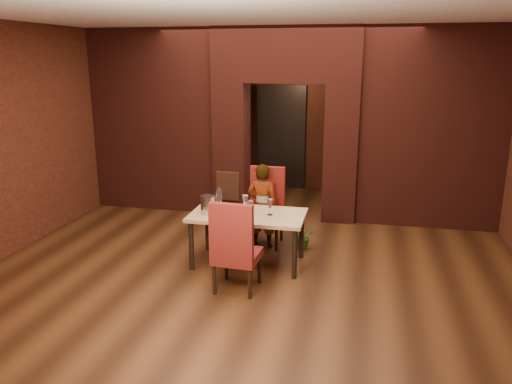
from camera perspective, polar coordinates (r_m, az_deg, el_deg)
floor at (r=7.04m, az=0.55°, el=-7.48°), size 8.00×8.00×0.00m
ceiling at (r=6.51m, az=0.63°, el=19.47°), size 7.00×8.00×0.04m
wall_back at (r=10.50m, az=5.17°, el=9.04°), size 7.00×0.04×3.20m
wall_front at (r=2.93m, az=-16.00°, el=-7.73°), size 7.00×0.04×3.20m
wall_left at (r=8.07m, az=-24.67°, el=5.88°), size 0.04×8.00×3.20m
pillar_left at (r=8.80m, az=-2.78°, el=4.94°), size 0.55×0.55×2.30m
pillar_right at (r=8.51m, az=9.70°, el=4.38°), size 0.55×0.55×2.30m
lintel at (r=8.46m, az=3.52°, el=15.41°), size 2.45×0.55×0.90m
wing_wall_left at (r=9.21m, az=-11.41°, el=7.94°), size 2.28×0.35×3.20m
wing_wall_right at (r=8.49m, az=19.45°, el=6.79°), size 2.28×0.35×3.20m
vent_panel at (r=8.65m, az=-3.25°, el=0.69°), size 0.40×0.03×0.50m
rear_door at (r=10.57m, az=2.90°, el=6.11°), size 0.90×0.08×2.10m
rear_door_frame at (r=10.53m, az=2.86°, el=6.08°), size 1.02×0.04×2.22m
dining_table at (r=6.73m, az=-0.93°, el=-5.34°), size 1.52×0.86×0.71m
chair_far at (r=7.32m, az=1.00°, el=-1.81°), size 0.52×0.52×1.15m
chair_near at (r=5.93m, az=-2.17°, el=-6.04°), size 0.54×0.54×1.13m
person_seated at (r=7.24m, az=0.71°, el=-1.59°), size 0.47×0.33×1.25m
wine_glass_a at (r=6.64m, az=-1.24°, el=-1.35°), size 0.09×0.09×0.23m
wine_glass_b at (r=6.54m, az=-0.62°, el=-1.79°), size 0.08×0.08×0.19m
wine_glass_c at (r=6.52m, az=1.62°, el=-1.75°), size 0.09×0.09×0.21m
tasting_sheet at (r=6.57m, az=-3.67°, el=-2.60°), size 0.31×0.26×0.00m
wine_bucket at (r=6.62m, az=-5.51°, el=-1.43°), size 0.20×0.20×0.24m
water_bottle at (r=6.69m, az=-4.25°, el=-0.82°), size 0.08×0.08×0.33m
potted_plant at (r=7.34m, az=5.38°, el=-5.01°), size 0.43×0.41×0.38m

